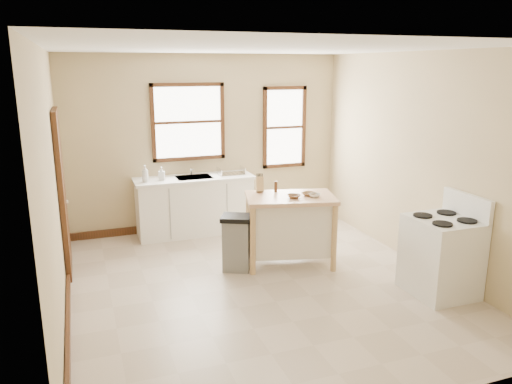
# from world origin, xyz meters

# --- Properties ---
(floor) EXTENTS (5.00, 5.00, 0.00)m
(floor) POSITION_xyz_m (0.00, 0.00, 0.00)
(floor) COLOR #C2AE99
(floor) RESTS_ON ground
(ceiling) EXTENTS (5.00, 5.00, 0.00)m
(ceiling) POSITION_xyz_m (0.00, 0.00, 2.80)
(ceiling) COLOR white
(ceiling) RESTS_ON ground
(wall_back) EXTENTS (4.50, 0.04, 2.80)m
(wall_back) POSITION_xyz_m (0.00, 2.50, 1.40)
(wall_back) COLOR tan
(wall_back) RESTS_ON ground
(wall_left) EXTENTS (0.04, 5.00, 2.80)m
(wall_left) POSITION_xyz_m (-2.25, 0.00, 1.40)
(wall_left) COLOR tan
(wall_left) RESTS_ON ground
(wall_right) EXTENTS (0.04, 5.00, 2.80)m
(wall_right) POSITION_xyz_m (2.25, 0.00, 1.40)
(wall_right) COLOR tan
(wall_right) RESTS_ON ground
(window_main) EXTENTS (1.17, 0.06, 1.22)m
(window_main) POSITION_xyz_m (-0.30, 2.48, 1.75)
(window_main) COLOR #3B2210
(window_main) RESTS_ON wall_back
(window_side) EXTENTS (0.77, 0.06, 1.37)m
(window_side) POSITION_xyz_m (1.35, 2.48, 1.60)
(window_side) COLOR #3B2210
(window_side) RESTS_ON wall_back
(door_left) EXTENTS (0.06, 0.90, 2.10)m
(door_left) POSITION_xyz_m (-2.21, 1.30, 1.05)
(door_left) COLOR #3B2210
(door_left) RESTS_ON ground
(baseboard_back) EXTENTS (4.50, 0.04, 0.12)m
(baseboard_back) POSITION_xyz_m (0.00, 2.47, 0.06)
(baseboard_back) COLOR #3B2210
(baseboard_back) RESTS_ON ground
(baseboard_left) EXTENTS (0.04, 5.00, 0.12)m
(baseboard_left) POSITION_xyz_m (-2.22, 0.00, 0.06)
(baseboard_left) COLOR #3B2210
(baseboard_left) RESTS_ON ground
(sink_counter) EXTENTS (1.86, 0.62, 0.92)m
(sink_counter) POSITION_xyz_m (-0.30, 2.20, 0.46)
(sink_counter) COLOR white
(sink_counter) RESTS_ON ground
(faucet) EXTENTS (0.03, 0.03, 0.22)m
(faucet) POSITION_xyz_m (-0.30, 2.38, 1.03)
(faucet) COLOR silver
(faucet) RESTS_ON sink_counter
(soap_bottle_a) EXTENTS (0.13, 0.13, 0.26)m
(soap_bottle_a) POSITION_xyz_m (-1.06, 2.11, 1.05)
(soap_bottle_a) COLOR #B2B2B2
(soap_bottle_a) RESTS_ON sink_counter
(soap_bottle_b) EXTENTS (0.11, 0.11, 0.20)m
(soap_bottle_b) POSITION_xyz_m (-0.81, 2.17, 1.02)
(soap_bottle_b) COLOR #B2B2B2
(soap_bottle_b) RESTS_ON sink_counter
(dish_rack) EXTENTS (0.46, 0.37, 0.10)m
(dish_rack) POSITION_xyz_m (0.30, 2.17, 0.97)
(dish_rack) COLOR silver
(dish_rack) RESTS_ON sink_counter
(kitchen_island) EXTENTS (1.30, 1.00, 0.95)m
(kitchen_island) POSITION_xyz_m (0.61, 0.51, 0.47)
(kitchen_island) COLOR tan
(kitchen_island) RESTS_ON ground
(knife_block) EXTENTS (0.12, 0.12, 0.20)m
(knife_block) POSITION_xyz_m (0.30, 0.86, 1.05)
(knife_block) COLOR tan
(knife_block) RESTS_ON kitchen_island
(pepper_grinder) EXTENTS (0.05, 0.05, 0.15)m
(pepper_grinder) POSITION_xyz_m (0.51, 0.78, 1.02)
(pepper_grinder) COLOR #432512
(pepper_grinder) RESTS_ON kitchen_island
(bowl_a) EXTENTS (0.23, 0.23, 0.04)m
(bowl_a) POSITION_xyz_m (0.61, 0.40, 0.97)
(bowl_a) COLOR brown
(bowl_a) RESTS_ON kitchen_island
(bowl_b) EXTENTS (0.23, 0.23, 0.04)m
(bowl_b) POSITION_xyz_m (0.85, 0.45, 0.97)
(bowl_b) COLOR brown
(bowl_b) RESTS_ON kitchen_island
(bowl_c) EXTENTS (0.19, 0.19, 0.05)m
(bowl_c) POSITION_xyz_m (0.88, 0.35, 0.97)
(bowl_c) COLOR silver
(bowl_c) RESTS_ON kitchen_island
(trash_bin) EXTENTS (0.48, 0.45, 0.74)m
(trash_bin) POSITION_xyz_m (-0.13, 0.55, 0.37)
(trash_bin) COLOR slate
(trash_bin) RESTS_ON ground
(gas_stove) EXTENTS (0.74, 0.74, 1.18)m
(gas_stove) POSITION_xyz_m (1.90, -0.92, 0.59)
(gas_stove) COLOR white
(gas_stove) RESTS_ON ground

